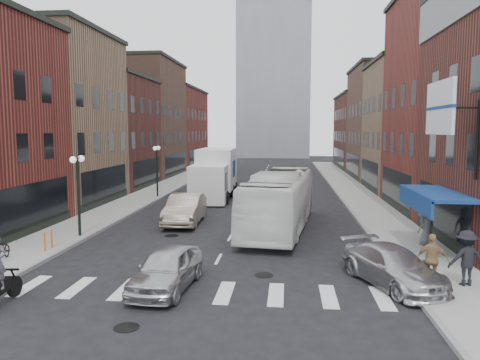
{
  "coord_description": "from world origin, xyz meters",
  "views": [
    {
      "loc": [
        2.82,
        -17.87,
        5.37
      ],
      "look_at": [
        0.51,
        4.87,
        2.92
      ],
      "focal_mm": 35.0,
      "sensor_mm": 36.0,
      "label": 1
    }
  ],
  "objects_px": {
    "box_truck": "(215,174)",
    "sedan_left_near": "(167,269)",
    "parked_bicycle": "(2,250)",
    "sedan_left_far": "(185,209)",
    "transit_bus": "(280,201)",
    "ped_right_b": "(432,259)",
    "streetlamp_near": "(78,180)",
    "streetlamp_far": "(157,161)",
    "ped_right_c": "(427,226)",
    "curb_car": "(393,267)",
    "billboard_sign": "(442,110)",
    "ped_right_a": "(466,258)",
    "bike_rack": "(48,240)"
  },
  "relations": [
    {
      "from": "box_truck",
      "to": "sedan_left_near",
      "type": "height_order",
      "value": "box_truck"
    },
    {
      "from": "parked_bicycle",
      "to": "sedan_left_far",
      "type": "bearing_deg",
      "value": 44.96
    },
    {
      "from": "sedan_left_near",
      "to": "transit_bus",
      "type": "bearing_deg",
      "value": 74.92
    },
    {
      "from": "sedan_left_far",
      "to": "ped_right_b",
      "type": "relative_size",
      "value": 2.92
    },
    {
      "from": "streetlamp_near",
      "to": "box_truck",
      "type": "bearing_deg",
      "value": 72.03
    },
    {
      "from": "ped_right_b",
      "to": "box_truck",
      "type": "bearing_deg",
      "value": -47.22
    },
    {
      "from": "streetlamp_far",
      "to": "ped_right_c",
      "type": "distance_m",
      "value": 21.93
    },
    {
      "from": "curb_car",
      "to": "transit_bus",
      "type": "bearing_deg",
      "value": 91.26
    },
    {
      "from": "streetlamp_near",
      "to": "ped_right_c",
      "type": "relative_size",
      "value": 2.34
    },
    {
      "from": "curb_car",
      "to": "ped_right_b",
      "type": "distance_m",
      "value": 1.3
    },
    {
      "from": "billboard_sign",
      "to": "transit_bus",
      "type": "distance_m",
      "value": 10.17
    },
    {
      "from": "parked_bicycle",
      "to": "ped_right_b",
      "type": "height_order",
      "value": "ped_right_b"
    },
    {
      "from": "streetlamp_near",
      "to": "ped_right_c",
      "type": "xyz_separation_m",
      "value": [
        16.56,
        -0.26,
        -1.89
      ]
    },
    {
      "from": "streetlamp_near",
      "to": "sedan_left_near",
      "type": "bearing_deg",
      "value": -47.77
    },
    {
      "from": "streetlamp_far",
      "to": "parked_bicycle",
      "type": "height_order",
      "value": "streetlamp_far"
    },
    {
      "from": "billboard_sign",
      "to": "box_truck",
      "type": "distance_m",
      "value": 21.41
    },
    {
      "from": "billboard_sign",
      "to": "ped_right_c",
      "type": "distance_m",
      "value": 6.08
    },
    {
      "from": "billboard_sign",
      "to": "ped_right_a",
      "type": "xyz_separation_m",
      "value": [
        0.27,
        -2.33,
        -5.05
      ]
    },
    {
      "from": "ped_right_a",
      "to": "ped_right_b",
      "type": "height_order",
      "value": "ped_right_a"
    },
    {
      "from": "ped_right_b",
      "to": "bike_rack",
      "type": "bearing_deg",
      "value": 3.15
    },
    {
      "from": "ped_right_a",
      "to": "ped_right_b",
      "type": "bearing_deg",
      "value": -6.31
    },
    {
      "from": "bike_rack",
      "to": "transit_bus",
      "type": "relative_size",
      "value": 0.07
    },
    {
      "from": "bike_rack",
      "to": "parked_bicycle",
      "type": "distance_m",
      "value": 2.11
    },
    {
      "from": "curb_car",
      "to": "streetlamp_near",
      "type": "bearing_deg",
      "value": 134.53
    },
    {
      "from": "parked_bicycle",
      "to": "ped_right_a",
      "type": "relative_size",
      "value": 0.84
    },
    {
      "from": "streetlamp_far",
      "to": "bike_rack",
      "type": "distance_m",
      "value": 16.87
    },
    {
      "from": "bike_rack",
      "to": "ped_right_b",
      "type": "relative_size",
      "value": 0.46
    },
    {
      "from": "sedan_left_far",
      "to": "ped_right_c",
      "type": "relative_size",
      "value": 2.92
    },
    {
      "from": "curb_car",
      "to": "sedan_left_near",
      "type": "bearing_deg",
      "value": 165.39
    },
    {
      "from": "ped_right_a",
      "to": "streetlamp_near",
      "type": "bearing_deg",
      "value": -30.96
    },
    {
      "from": "transit_bus",
      "to": "parked_bicycle",
      "type": "relative_size",
      "value": 7.18
    },
    {
      "from": "curb_car",
      "to": "ped_right_b",
      "type": "height_order",
      "value": "ped_right_b"
    },
    {
      "from": "transit_bus",
      "to": "ped_right_c",
      "type": "bearing_deg",
      "value": -20.18
    },
    {
      "from": "billboard_sign",
      "to": "bike_rack",
      "type": "bearing_deg",
      "value": 177.17
    },
    {
      "from": "streetlamp_far",
      "to": "parked_bicycle",
      "type": "distance_m",
      "value": 18.77
    },
    {
      "from": "streetlamp_near",
      "to": "sedan_left_far",
      "type": "bearing_deg",
      "value": 43.66
    },
    {
      "from": "ped_right_c",
      "to": "streetlamp_far",
      "type": "bearing_deg",
      "value": -69.73
    },
    {
      "from": "streetlamp_near",
      "to": "sedan_left_far",
      "type": "xyz_separation_m",
      "value": [
        4.4,
        4.2,
        -2.07
      ]
    },
    {
      "from": "streetlamp_near",
      "to": "box_truck",
      "type": "distance_m",
      "value": 14.88
    },
    {
      "from": "streetlamp_near",
      "to": "streetlamp_far",
      "type": "bearing_deg",
      "value": 90.0
    },
    {
      "from": "parked_bicycle",
      "to": "ped_right_b",
      "type": "bearing_deg",
      "value": -17.53
    },
    {
      "from": "streetlamp_far",
      "to": "ped_right_a",
      "type": "xyz_separation_m",
      "value": [
        16.25,
        -19.83,
        -1.82
      ]
    },
    {
      "from": "bike_rack",
      "to": "ped_right_c",
      "type": "bearing_deg",
      "value": 8.29
    },
    {
      "from": "streetlamp_far",
      "to": "curb_car",
      "type": "distance_m",
      "value": 24.18
    },
    {
      "from": "bike_rack",
      "to": "parked_bicycle",
      "type": "xyz_separation_m",
      "value": [
        -0.94,
        -1.89,
        0.01
      ]
    },
    {
      "from": "transit_bus",
      "to": "sedan_left_far",
      "type": "relative_size",
      "value": 2.2
    },
    {
      "from": "streetlamp_far",
      "to": "sedan_left_near",
      "type": "xyz_separation_m",
      "value": [
        6.21,
        -20.84,
        -2.2
      ]
    },
    {
      "from": "transit_bus",
      "to": "sedan_left_far",
      "type": "xyz_separation_m",
      "value": [
        -5.44,
        1.0,
        -0.73
      ]
    },
    {
      "from": "ped_right_a",
      "to": "ped_right_b",
      "type": "distance_m",
      "value": 1.14
    },
    {
      "from": "transit_bus",
      "to": "bike_rack",
      "type": "bearing_deg",
      "value": -142.45
    }
  ]
}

